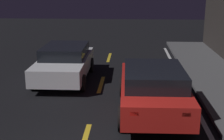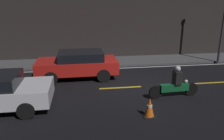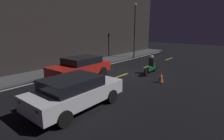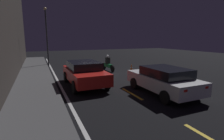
# 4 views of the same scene
# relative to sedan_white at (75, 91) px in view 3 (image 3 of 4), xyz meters

# --- Properties ---
(ground_plane) EXTENTS (56.00, 56.00, 0.00)m
(ground_plane) POSITION_rel_sedan_white_xyz_m (6.05, 1.49, -0.73)
(ground_plane) COLOR black
(raised_curb) EXTENTS (28.00, 2.27, 0.14)m
(raised_curb) POSITION_rel_sedan_white_xyz_m (6.05, 6.02, -0.66)
(raised_curb) COLOR #4C4C4F
(raised_curb) RESTS_ON ground
(building_front) EXTENTS (28.00, 0.30, 7.70)m
(building_front) POSITION_rel_sedan_white_xyz_m (6.05, 7.30, 3.12)
(building_front) COLOR #2D2826
(building_front) RESTS_ON ground
(lane_dash_b) EXTENTS (2.00, 0.14, 0.01)m
(lane_dash_b) POSITION_rel_sedan_white_xyz_m (0.55, 1.49, -0.73)
(lane_dash_b) COLOR gold
(lane_dash_b) RESTS_ON ground
(lane_dash_c) EXTENTS (2.00, 0.14, 0.01)m
(lane_dash_c) POSITION_rel_sedan_white_xyz_m (5.05, 1.49, -0.73)
(lane_dash_c) COLOR gold
(lane_dash_c) RESTS_ON ground
(lane_dash_d) EXTENTS (2.00, 0.14, 0.01)m
(lane_dash_d) POSITION_rel_sedan_white_xyz_m (9.55, 1.49, -0.73)
(lane_dash_d) COLOR gold
(lane_dash_d) RESTS_ON ground
(lane_dash_e) EXTENTS (2.00, 0.14, 0.01)m
(lane_dash_e) POSITION_rel_sedan_white_xyz_m (14.05, 1.49, -0.73)
(lane_dash_e) COLOR gold
(lane_dash_e) RESTS_ON ground
(lane_solid_kerb) EXTENTS (25.20, 0.14, 0.01)m
(lane_solid_kerb) POSITION_rel_sedan_white_xyz_m (6.05, 4.63, -0.73)
(lane_solid_kerb) COLOR silver
(lane_solid_kerb) RESTS_ON ground
(sedan_white) EXTENTS (4.13, 1.98, 1.35)m
(sedan_white) POSITION_rel_sedan_white_xyz_m (0.00, 0.00, 0.00)
(sedan_white) COLOR silver
(sedan_white) RESTS_ON ground
(taxi_red) EXTENTS (4.18, 2.03, 1.41)m
(taxi_red) POSITION_rel_sedan_white_xyz_m (3.10, 3.26, 0.04)
(taxi_red) COLOR red
(taxi_red) RESTS_ON ground
(motorcycle) EXTENTS (2.20, 0.38, 1.36)m
(motorcycle) POSITION_rel_sedan_white_xyz_m (7.10, 0.13, -0.18)
(motorcycle) COLOR black
(motorcycle) RESTS_ON ground
(traffic_cone_near) EXTENTS (0.43, 0.43, 0.70)m
(traffic_cone_near) POSITION_rel_sedan_white_xyz_m (5.57, -1.32, -0.39)
(traffic_cone_near) COLOR black
(traffic_cone_near) RESTS_ON ground
(street_lamp) EXTENTS (0.28, 0.28, 5.76)m
(street_lamp) POSITION_rel_sedan_white_xyz_m (12.10, 4.73, 2.51)
(street_lamp) COLOR #333338
(street_lamp) RESTS_ON ground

